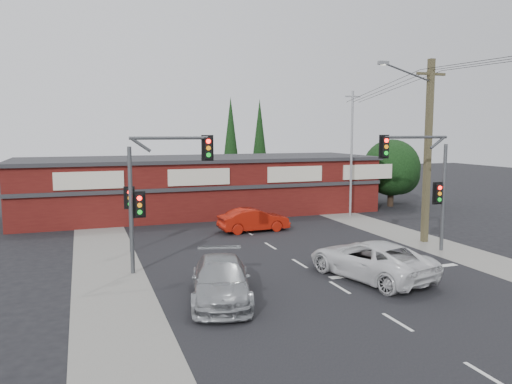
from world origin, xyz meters
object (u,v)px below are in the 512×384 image
object	(u,v)px
red_sedan	(254,220)
utility_pole	(426,145)
shop_building	(200,185)
white_suv	(370,259)
silver_suv	(221,280)

from	to	relation	value
red_sedan	utility_pole	distance (m)	10.94
shop_building	utility_pole	xyz separation A→B (m)	(9.36, -14.00, 3.26)
red_sedan	shop_building	distance (m)	8.29
white_suv	silver_suv	size ratio (longest dim) A/B	1.11
white_suv	shop_building	xyz separation A→B (m)	(-2.85, 18.96, 1.34)
shop_building	white_suv	bearing A→B (deg)	-81.46
white_suv	red_sedan	size ratio (longest dim) A/B	1.31
red_sedan	silver_suv	bearing A→B (deg)	152.34
utility_pole	white_suv	bearing A→B (deg)	-142.69
silver_suv	red_sedan	bearing A→B (deg)	79.32
shop_building	silver_suv	bearing A→B (deg)	-101.00
silver_suv	red_sedan	xyz separation A→B (m)	(5.27, 11.54, -0.03)
white_suv	shop_building	world-z (taller)	shop_building
utility_pole	red_sedan	bearing A→B (deg)	142.94
silver_suv	utility_pole	xyz separation A→B (m)	(13.17, 5.58, 4.65)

